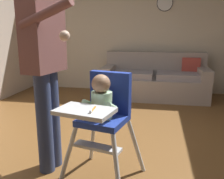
% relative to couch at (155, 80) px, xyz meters
% --- Properties ---
extents(ground, '(6.10, 7.47, 0.10)m').
position_rel_couch_xyz_m(ground, '(-0.57, -2.44, -0.38)').
color(ground, brown).
extents(wall_far, '(5.30, 0.06, 2.65)m').
position_rel_couch_xyz_m(wall_far, '(-0.57, 0.52, 0.99)').
color(wall_far, beige).
rests_on(wall_far, ground).
extents(couch, '(1.98, 0.86, 0.86)m').
position_rel_couch_xyz_m(couch, '(0.00, 0.00, 0.00)').
color(couch, gray).
rests_on(couch, ground).
extents(high_chair, '(0.72, 0.82, 0.95)m').
position_rel_couch_xyz_m(high_chair, '(-0.38, -2.90, 0.32)').
color(high_chair, silver).
rests_on(high_chair, ground).
extents(adult_standing, '(0.51, 0.56, 1.72)m').
position_rel_couch_xyz_m(adult_standing, '(-0.91, -2.80, 0.65)').
color(adult_standing, navy).
rests_on(adult_standing, ground).
extents(wall_clock, '(0.32, 0.04, 0.32)m').
position_rel_couch_xyz_m(wall_clock, '(0.13, 0.48, 1.47)').
color(wall_clock, white).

